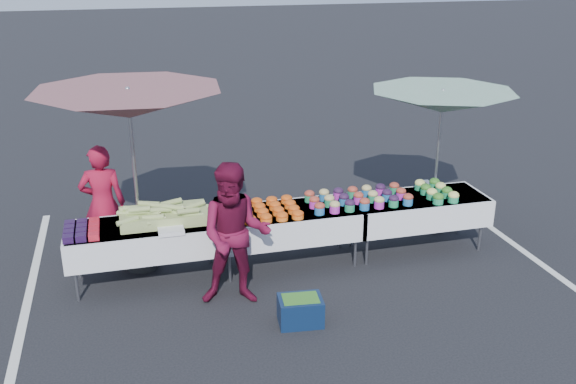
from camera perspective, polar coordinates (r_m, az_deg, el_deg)
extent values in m
plane|color=black|center=(8.47, 0.00, -6.34)|extent=(80.00, 80.00, 0.00)
cube|color=silver|center=(8.34, -22.03, -8.45)|extent=(0.10, 5.00, 0.00)
cube|color=silver|center=(9.71, 18.62, -3.79)|extent=(0.10, 5.00, 0.00)
cube|color=white|center=(7.93, -12.70, -3.01)|extent=(1.80, 0.75, 0.04)
cube|color=white|center=(7.99, -12.61, -4.06)|extent=(1.86, 0.81, 0.36)
cylinder|color=slate|center=(7.92, -18.25, -7.93)|extent=(0.04, 0.04, 0.39)
cylinder|color=slate|center=(8.44, -18.09, -6.05)|extent=(0.04, 0.04, 0.39)
cylinder|color=slate|center=(7.95, -6.34, -6.82)|extent=(0.04, 0.04, 0.39)
cylinder|color=slate|center=(8.47, -6.96, -5.02)|extent=(0.04, 0.04, 0.39)
cube|color=white|center=(8.16, 0.00, -1.77)|extent=(1.80, 0.75, 0.04)
cube|color=white|center=(8.22, 0.00, -2.80)|extent=(1.86, 0.81, 0.36)
cylinder|color=slate|center=(7.97, -5.20, -6.69)|extent=(0.04, 0.04, 0.39)
cylinder|color=slate|center=(8.49, -5.89, -4.91)|extent=(0.04, 0.04, 0.39)
cylinder|color=slate|center=(8.36, 5.99, -5.35)|extent=(0.04, 0.04, 0.39)
cylinder|color=slate|center=(8.86, 4.65, -3.73)|extent=(0.04, 0.04, 0.39)
cube|color=white|center=(8.76, 11.45, -0.58)|extent=(1.80, 0.75, 0.04)
cube|color=white|center=(8.82, 11.38, -1.54)|extent=(1.86, 0.81, 0.36)
cylinder|color=slate|center=(8.41, 7.01, -5.21)|extent=(0.04, 0.04, 0.39)
cylinder|color=slate|center=(8.91, 5.63, -3.62)|extent=(0.04, 0.04, 0.39)
cylinder|color=slate|center=(9.11, 16.67, -3.87)|extent=(0.04, 0.04, 0.39)
cylinder|color=slate|center=(9.57, 14.89, -2.47)|extent=(0.04, 0.04, 0.39)
cube|color=black|center=(7.69, -18.96, -3.96)|extent=(0.12, 0.12, 0.08)
cube|color=black|center=(7.81, -18.91, -3.54)|extent=(0.12, 0.12, 0.08)
cube|color=black|center=(7.94, -18.86, -3.14)|extent=(0.12, 0.12, 0.08)
cube|color=black|center=(8.07, -18.81, -2.75)|extent=(0.12, 0.12, 0.08)
cube|color=black|center=(7.68, -17.92, -3.87)|extent=(0.12, 0.12, 0.08)
cube|color=black|center=(7.80, -17.89, -3.45)|extent=(0.12, 0.12, 0.08)
cube|color=black|center=(7.93, -17.85, -3.05)|extent=(0.12, 0.12, 0.08)
cube|color=black|center=(8.06, -17.82, -2.66)|extent=(0.12, 0.12, 0.08)
cube|color=#BC143A|center=(7.67, -16.88, -3.78)|extent=(0.12, 0.12, 0.08)
cube|color=#BC143A|center=(7.79, -16.86, -3.36)|extent=(0.12, 0.12, 0.08)
cube|color=#BC143A|center=(7.92, -16.85, -2.96)|extent=(0.12, 0.12, 0.08)
cube|color=#BC143A|center=(8.05, -16.83, -2.57)|extent=(0.12, 0.12, 0.08)
cube|color=#93AA57|center=(7.95, -10.97, -2.11)|extent=(1.05, 0.55, 0.14)
cylinder|color=#93AA57|center=(8.09, -8.93, -1.28)|extent=(0.27, 0.09, 0.10)
cylinder|color=#93AA57|center=(7.94, -13.77, -1.55)|extent=(0.27, 0.14, 0.07)
cylinder|color=#93AA57|center=(7.80, -10.16, -1.33)|extent=(0.27, 0.14, 0.09)
cylinder|color=#93AA57|center=(7.95, -14.06, -1.98)|extent=(0.27, 0.15, 0.10)
cylinder|color=#93AA57|center=(7.85, -12.27, -1.76)|extent=(0.27, 0.15, 0.08)
cylinder|color=#93AA57|center=(7.93, -11.32, -1.21)|extent=(0.27, 0.10, 0.10)
cylinder|color=#93AA57|center=(7.82, -11.26, -1.56)|extent=(0.27, 0.07, 0.08)
cylinder|color=#93AA57|center=(7.74, -11.86, -2.20)|extent=(0.27, 0.14, 0.09)
cylinder|color=#93AA57|center=(8.08, -12.26, -1.03)|extent=(0.27, 0.12, 0.08)
cylinder|color=#93AA57|center=(8.05, -7.82, -1.23)|extent=(0.27, 0.16, 0.08)
cylinder|color=#93AA57|center=(7.86, -13.27, -1.74)|extent=(0.27, 0.11, 0.07)
cylinder|color=#93AA57|center=(7.71, -11.48, -2.59)|extent=(0.27, 0.10, 0.07)
cylinder|color=#93AA57|center=(8.04, -10.34, -0.91)|extent=(0.27, 0.12, 0.08)
cylinder|color=#93AA57|center=(7.70, -14.08, -2.50)|extent=(0.27, 0.15, 0.08)
cylinder|color=#93AA57|center=(7.93, -13.51, -1.43)|extent=(0.27, 0.10, 0.08)
cylinder|color=#93AA57|center=(7.88, -9.47, -1.56)|extent=(0.27, 0.16, 0.10)
cylinder|color=#93AA57|center=(7.82, -13.05, -1.52)|extent=(0.27, 0.12, 0.09)
cylinder|color=#93AA57|center=(7.70, -8.89, -1.69)|extent=(0.27, 0.09, 0.07)
cylinder|color=#93AA57|center=(7.76, -8.42, -2.02)|extent=(0.27, 0.10, 0.09)
cylinder|color=#93AA57|center=(7.82, -9.11, -2.00)|extent=(0.27, 0.12, 0.09)
cylinder|color=#93AA57|center=(8.15, -10.43, -1.20)|extent=(0.27, 0.10, 0.08)
cylinder|color=#93AA57|center=(7.92, -8.31, -1.19)|extent=(0.27, 0.14, 0.10)
cube|color=white|center=(7.64, -10.36, -3.38)|extent=(0.30, 0.25, 0.05)
cylinder|color=orange|center=(7.77, -3.39, -2.63)|extent=(0.15, 0.15, 0.05)
ellipsoid|color=#E0470C|center=(7.76, -3.40, -2.36)|extent=(0.15, 0.15, 0.08)
cylinder|color=orange|center=(7.94, -3.66, -2.13)|extent=(0.15, 0.15, 0.05)
ellipsoid|color=#E0470C|center=(7.92, -3.66, -1.86)|extent=(0.15, 0.15, 0.08)
cylinder|color=orange|center=(8.10, -3.91, -1.65)|extent=(0.15, 0.15, 0.05)
ellipsoid|color=#E0470C|center=(8.09, -3.92, -1.39)|extent=(0.15, 0.15, 0.08)
cylinder|color=orange|center=(8.26, -4.15, -1.19)|extent=(0.15, 0.15, 0.05)
ellipsoid|color=#E0470C|center=(8.25, -4.16, -0.93)|extent=(0.15, 0.15, 0.08)
cylinder|color=orange|center=(7.81, -1.96, -2.48)|extent=(0.15, 0.15, 0.05)
ellipsoid|color=#E0470C|center=(7.80, -1.96, -2.21)|extent=(0.15, 0.15, 0.08)
cylinder|color=orange|center=(7.97, -2.25, -1.99)|extent=(0.15, 0.15, 0.05)
ellipsoid|color=#E0470C|center=(7.96, -2.25, -1.72)|extent=(0.15, 0.15, 0.08)
cylinder|color=orange|center=(8.14, -2.53, -1.51)|extent=(0.15, 0.15, 0.05)
ellipsoid|color=#E0470C|center=(8.12, -2.53, -1.25)|extent=(0.15, 0.15, 0.08)
cylinder|color=orange|center=(8.30, -2.80, -1.06)|extent=(0.15, 0.15, 0.05)
ellipsoid|color=#E0470C|center=(8.29, -2.80, -0.80)|extent=(0.15, 0.15, 0.08)
cylinder|color=orange|center=(7.86, -0.53, -2.34)|extent=(0.15, 0.15, 0.05)
ellipsoid|color=#E0470C|center=(7.84, -0.53, -2.07)|extent=(0.15, 0.15, 0.08)
cylinder|color=orange|center=(8.02, -0.85, -1.85)|extent=(0.15, 0.15, 0.05)
ellipsoid|color=#E0470C|center=(8.00, -0.85, -1.58)|extent=(0.15, 0.15, 0.08)
cylinder|color=orange|center=(8.18, -1.16, -1.38)|extent=(0.15, 0.15, 0.05)
ellipsoid|color=#E0470C|center=(8.16, -1.16, -1.12)|extent=(0.15, 0.15, 0.08)
cylinder|color=orange|center=(8.34, -1.46, -0.93)|extent=(0.15, 0.15, 0.05)
ellipsoid|color=#E0470C|center=(8.33, -1.46, -0.67)|extent=(0.15, 0.15, 0.08)
cylinder|color=orange|center=(7.90, 0.87, -2.19)|extent=(0.15, 0.15, 0.05)
ellipsoid|color=#E0470C|center=(7.89, 0.87, -1.92)|extent=(0.15, 0.15, 0.08)
cylinder|color=orange|center=(8.06, 0.53, -1.71)|extent=(0.15, 0.15, 0.05)
ellipsoid|color=#E0470C|center=(8.05, 0.53, -1.44)|extent=(0.15, 0.15, 0.08)
cylinder|color=orange|center=(8.22, 0.19, -1.24)|extent=(0.15, 0.15, 0.05)
ellipsoid|color=#E0470C|center=(8.21, 0.19, -0.98)|extent=(0.15, 0.15, 0.08)
cylinder|color=orange|center=(8.39, -0.13, -0.80)|extent=(0.15, 0.15, 0.05)
ellipsoid|color=#E0470C|center=(8.37, -0.13, -0.54)|extent=(0.15, 0.15, 0.08)
cylinder|color=#256CAE|center=(8.03, 2.82, -1.65)|extent=(0.13, 0.13, 0.10)
ellipsoid|color=maroon|center=(8.01, 2.83, -1.25)|extent=(0.14, 0.14, 0.10)
cylinder|color=#CA2BBB|center=(8.22, 2.36, -1.08)|extent=(0.13, 0.13, 0.10)
ellipsoid|color=maroon|center=(8.20, 2.36, -0.69)|extent=(0.14, 0.14, 0.10)
cylinder|color=#24915B|center=(8.42, 1.92, -0.54)|extent=(0.13, 0.13, 0.10)
ellipsoid|color=maroon|center=(8.40, 1.92, -0.16)|extent=(0.14, 0.14, 0.10)
cylinder|color=#CA2BBB|center=(8.09, 4.17, -1.50)|extent=(0.13, 0.13, 0.10)
ellipsoid|color=tan|center=(8.06, 4.18, -1.11)|extent=(0.14, 0.14, 0.10)
cylinder|color=#24915B|center=(8.28, 3.68, -0.95)|extent=(0.13, 0.13, 0.10)
ellipsoid|color=tan|center=(8.26, 3.69, -0.56)|extent=(0.14, 0.14, 0.10)
cylinder|color=#256CAE|center=(8.47, 3.21, -0.41)|extent=(0.13, 0.13, 0.10)
ellipsoid|color=tan|center=(8.45, 3.22, -0.04)|extent=(0.14, 0.14, 0.10)
cylinder|color=#24915B|center=(8.15, 5.50, -1.36)|extent=(0.13, 0.13, 0.10)
ellipsoid|color=black|center=(8.13, 5.52, -0.97)|extent=(0.14, 0.14, 0.10)
cylinder|color=#256CAE|center=(8.34, 4.99, -0.81)|extent=(0.13, 0.13, 0.10)
ellipsoid|color=black|center=(8.32, 5.00, -0.43)|extent=(0.14, 0.14, 0.10)
cylinder|color=#CA2BBB|center=(8.53, 4.49, -0.29)|extent=(0.13, 0.13, 0.10)
ellipsoid|color=black|center=(8.51, 4.50, 0.09)|extent=(0.14, 0.14, 0.10)
cylinder|color=#256CAE|center=(8.22, 6.81, -1.23)|extent=(0.13, 0.13, 0.10)
ellipsoid|color=maroon|center=(8.20, 6.83, -0.84)|extent=(0.14, 0.14, 0.10)
cylinder|color=#CA2BBB|center=(8.41, 6.27, -0.68)|extent=(0.13, 0.13, 0.10)
ellipsoid|color=maroon|center=(8.39, 6.28, -0.30)|extent=(0.14, 0.14, 0.10)
cylinder|color=#24915B|center=(8.60, 5.75, -0.17)|extent=(0.13, 0.13, 0.10)
ellipsoid|color=maroon|center=(8.58, 5.76, 0.21)|extent=(0.14, 0.14, 0.10)
cylinder|color=#CA2BBB|center=(8.29, 8.10, -1.09)|extent=(0.13, 0.13, 0.10)
ellipsoid|color=tan|center=(8.27, 8.12, -0.70)|extent=(0.14, 0.14, 0.10)
cylinder|color=#24915B|center=(8.48, 7.53, -0.55)|extent=(0.13, 0.13, 0.10)
ellipsoid|color=tan|center=(8.46, 7.55, -0.18)|extent=(0.14, 0.14, 0.10)
cylinder|color=#256CAE|center=(8.67, 6.99, -0.04)|extent=(0.13, 0.13, 0.10)
ellipsoid|color=tan|center=(8.65, 7.01, 0.33)|extent=(0.14, 0.14, 0.10)
cylinder|color=#24915B|center=(8.37, 9.36, -0.95)|extent=(0.13, 0.13, 0.10)
ellipsoid|color=black|center=(8.35, 9.39, -0.57)|extent=(0.14, 0.14, 0.10)
cylinder|color=#256CAE|center=(8.55, 8.77, -0.43)|extent=(0.13, 0.13, 0.10)
ellipsoid|color=black|center=(8.53, 8.80, -0.05)|extent=(0.14, 0.14, 0.10)
cylinder|color=#CA2BBB|center=(8.74, 8.21, 0.08)|extent=(0.13, 0.13, 0.10)
ellipsoid|color=black|center=(8.72, 8.23, 0.45)|extent=(0.14, 0.14, 0.10)
cylinder|color=#256CAE|center=(8.45, 10.60, -0.82)|extent=(0.13, 0.13, 0.10)
ellipsoid|color=maroon|center=(8.43, 10.63, -0.44)|extent=(0.14, 0.14, 0.10)
cylinder|color=#CA2BBB|center=(8.63, 9.99, -0.30)|extent=(0.13, 0.13, 0.10)
ellipsoid|color=maroon|center=(8.61, 10.02, 0.07)|extent=(0.14, 0.14, 0.10)
cylinder|color=#24915B|center=(8.82, 9.41, 0.19)|extent=(0.13, 0.13, 0.10)
ellipsoid|color=maroon|center=(8.80, 9.43, 0.56)|extent=(0.14, 0.14, 0.10)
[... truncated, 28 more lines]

